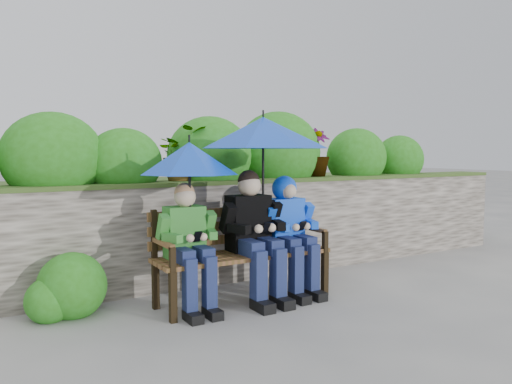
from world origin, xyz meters
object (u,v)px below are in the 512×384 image
park_bench (240,247)px  boy_middle (254,230)px  umbrella_left (189,158)px  boy_left (189,240)px  umbrella_right (263,133)px  boy_right (290,225)px

park_bench → boy_middle: boy_middle is taller
park_bench → umbrella_left: umbrella_left is taller
umbrella_left → boy_middle: bearing=-3.7°
park_bench → boy_left: boy_left is taller
umbrella_right → boy_right: bearing=-5.9°
boy_right → park_bench: bearing=173.1°
boy_left → umbrella_right: bearing=2.9°
park_bench → umbrella_left: (-0.49, -0.04, 0.79)m
boy_left → umbrella_right: size_ratio=0.92×
boy_middle → boy_right: size_ratio=1.06×
boy_left → boy_right: size_ratio=0.97×
boy_left → boy_middle: size_ratio=0.92×
boy_right → umbrella_left: (-0.99, 0.02, 0.62)m
boy_left → boy_right: (1.01, 0.01, 0.06)m
boy_right → umbrella_left: 1.16m
boy_right → umbrella_left: umbrella_left is taller
boy_right → umbrella_left: bearing=178.9°
boy_left → umbrella_right: umbrella_right is taller
park_bench → boy_left: 0.53m
boy_middle → boy_right: 0.40m
umbrella_left → umbrella_right: (0.71, 0.01, 0.22)m
park_bench → boy_left: size_ratio=1.49×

